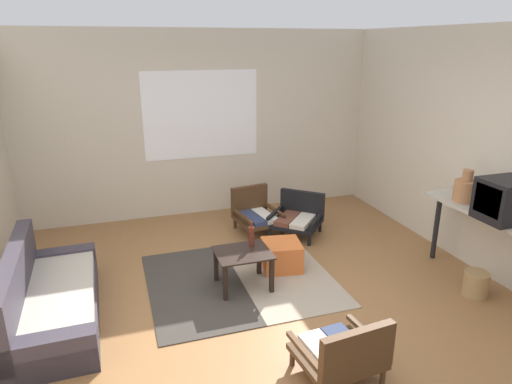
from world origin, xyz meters
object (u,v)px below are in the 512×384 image
Objects in this scene: armchair_corner at (298,216)px; clay_vase at (466,190)px; couch at (48,300)px; console_shelf at (497,225)px; wicker_basket at (476,284)px; crt_television at (509,200)px; armchair_striped_foreground at (343,353)px; ottoman_orange at (282,255)px; coffee_table at (243,259)px; armchair_by_window at (255,212)px; glass_bottle at (252,236)px.

clay_vase reaches higher than armchair_corner.
console_shelf is (4.31, -0.86, 0.54)m from couch.
armchair_corner reaches higher than wicker_basket.
crt_television is at bearing -21.66° from wicker_basket.
crt_television is (-0.00, -0.08, 0.30)m from console_shelf.
clay_vase is at bearing 89.68° from crt_television.
armchair_striped_foreground is 1.56× the size of ottoman_orange.
console_shelf is 3.35× the size of crt_television.
couch is 2.72m from armchair_striped_foreground.
couch is 2.47m from ottoman_orange.
coffee_table is 0.86× the size of armchair_striped_foreground.
armchair_by_window is 1.57× the size of ottoman_orange.
armchair_striped_foreground is 1.89× the size of clay_vase.
wicker_basket is at bearing -108.12° from clay_vase.
wicker_basket is at bearing -26.02° from glass_bottle.
wicker_basket is (1.70, -1.18, -0.03)m from ottoman_orange.
armchair_striped_foreground is 2.04m from wicker_basket.
coffee_table is 2.17× the size of wicker_basket.
armchair_corner is (0.52, -0.29, -0.01)m from armchair_by_window.
armchair_striped_foreground is 1.24× the size of crt_television.
wicker_basket is (1.91, 0.68, -0.12)m from armchair_striped_foreground.
clay_vase is (4.31, -0.38, 0.77)m from couch.
armchair_by_window is 2.42× the size of glass_bottle.
armchair_corner is 2.35m from wicker_basket.
coffee_table is at bearing -134.10° from armchair_corner.
coffee_table is at bearing 157.84° from wicker_basket.
armchair_by_window is 0.37× the size of console_shelf.
armchair_by_window is 2.69m from clay_vase.
glass_bottle is at bearing -159.79° from ottoman_orange.
armchair_striped_foreground is 2.25m from console_shelf.
console_shelf is at bearing -24.04° from glass_bottle.
ottoman_orange is at bearing 147.95° from console_shelf.
clay_vase is (0.00, 0.56, -0.07)m from crt_television.
wicker_basket is at bearing -61.56° from armchair_corner.
armchair_corner is at bearing 118.44° from wicker_basket.
clay_vase is (1.28, -1.57, 0.73)m from armchair_corner.
armchair_by_window is at bearing 87.09° from ottoman_orange.
armchair_by_window is 1.43m from glass_bottle.
armchair_corner is at bearing 129.23° from clay_vase.
armchair_by_window is at bearing 70.49° from glass_bottle.
coffee_table reaches higher than wicker_basket.
glass_bottle is at bearing 96.43° from armchair_striped_foreground.
crt_television is at bearing -53.42° from armchair_by_window.
armchair_striped_foreground reaches higher than ottoman_orange.
console_shelf is at bearing -32.05° from ottoman_orange.
ottoman_orange is 0.24× the size of console_shelf.
crt_television reaches higher than console_shelf.
wicker_basket is at bearing -22.16° from coffee_table.
wicker_basket is at bearing -174.40° from console_shelf.
couch reaches higher than ottoman_orange.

